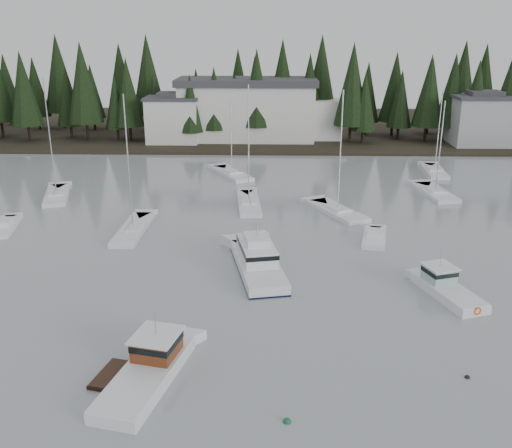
{
  "coord_description": "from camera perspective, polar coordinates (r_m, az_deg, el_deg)",
  "views": [
    {
      "loc": [
        -0.65,
        -22.47,
        20.0
      ],
      "look_at": [
        -1.96,
        28.12,
        2.5
      ],
      "focal_mm": 40.0,
      "sensor_mm": 36.0,
      "label": 1
    }
  ],
  "objects": [
    {
      "name": "runabout_0",
      "position": [
        65.22,
        -23.85,
        -0.35
      ],
      "size": [
        3.47,
        6.93,
        1.42
      ],
      "rotation": [
        0.0,
        0.0,
        1.77
      ],
      "color": "white",
      "rests_on": "ground"
    },
    {
      "name": "cabin_cruiser_center",
      "position": [
        49.51,
        0.16,
        -3.87
      ],
      "size": [
        5.48,
        11.32,
        4.67
      ],
      "rotation": [
        0.0,
        0.0,
        1.77
      ],
      "color": "white",
      "rests_on": "ground"
    },
    {
      "name": "lobster_boat_teal",
      "position": [
        47.62,
        18.45,
        -6.19
      ],
      "size": [
        4.58,
        7.49,
        3.93
      ],
      "rotation": [
        0.0,
        0.0,
        1.89
      ],
      "color": "white",
      "rests_on": "ground"
    },
    {
      "name": "sailboat_4",
      "position": [
        75.17,
        -19.29,
        2.63
      ],
      "size": [
        5.07,
        9.6,
        14.97
      ],
      "rotation": [
        0.0,
        0.0,
        1.85
      ],
      "color": "white",
      "rests_on": "ground"
    },
    {
      "name": "harbor_inn",
      "position": [
        105.79,
        0.22,
        11.35
      ],
      "size": [
        29.5,
        11.5,
        10.9
      ],
      "color": "silver",
      "rests_on": "ground"
    },
    {
      "name": "house_west",
      "position": [
        104.08,
        -8.27,
        10.4
      ],
      "size": [
        9.54,
        7.42,
        8.75
      ],
      "color": "silver",
      "rests_on": "ground"
    },
    {
      "name": "runabout_1",
      "position": [
        57.75,
        11.75,
        -1.46
      ],
      "size": [
        3.35,
        6.15,
        1.42
      ],
      "rotation": [
        0.0,
        0.0,
        1.36
      ],
      "color": "white",
      "rests_on": "ground"
    },
    {
      "name": "conifer_treeline",
      "position": [
        110.3,
        1.81,
        8.62
      ],
      "size": [
        200.0,
        22.0,
        20.0
      ],
      "primitive_type": null,
      "color": "black",
      "rests_on": "ground"
    },
    {
      "name": "sailboat_2",
      "position": [
        87.03,
        17.4,
        4.96
      ],
      "size": [
        3.19,
        8.74,
        12.19
      ],
      "rotation": [
        0.0,
        0.0,
        1.5
      ],
      "color": "white",
      "rests_on": "ground"
    },
    {
      "name": "house_east_a",
      "position": [
        108.0,
        21.63,
        9.73
      ],
      "size": [
        10.6,
        8.48,
        9.25
      ],
      "color": "#999EA0",
      "rests_on": "ground"
    },
    {
      "name": "sailboat_10",
      "position": [
        81.75,
        -2.44,
        4.94
      ],
      "size": [
        6.76,
        9.53,
        11.39
      ],
      "rotation": [
        0.0,
        0.0,
        2.05
      ],
      "color": "white",
      "rests_on": "ground"
    },
    {
      "name": "sailboat_1",
      "position": [
        65.46,
        8.14,
        1.16
      ],
      "size": [
        6.61,
        9.28,
        14.3
      ],
      "rotation": [
        0.0,
        0.0,
        2.04
      ],
      "color": "white",
      "rests_on": "ground"
    },
    {
      "name": "sailboat_3",
      "position": [
        60.3,
        -12.17,
        -0.65
      ],
      "size": [
        2.61,
        9.94,
        14.52
      ],
      "rotation": [
        0.0,
        0.0,
        1.56
      ],
      "color": "white",
      "rests_on": "ground"
    },
    {
      "name": "mooring_buoy_dark",
      "position": [
        37.8,
        20.37,
        -14.21
      ],
      "size": [
        0.34,
        0.34,
        0.34
      ],
      "primitive_type": "sphere",
      "color": "black",
      "rests_on": "ground"
    },
    {
      "name": "sailboat_9",
      "position": [
        75.63,
        17.48,
        2.89
      ],
      "size": [
        4.09,
        9.06,
        12.23
      ],
      "rotation": [
        0.0,
        0.0,
        1.71
      ],
      "color": "white",
      "rests_on": "ground"
    },
    {
      "name": "sailboat_0",
      "position": [
        67.71,
        -0.71,
        1.97
      ],
      "size": [
        3.41,
        10.12,
        14.52
      ],
      "rotation": [
        0.0,
        0.0,
        1.66
      ],
      "color": "white",
      "rests_on": "ground"
    },
    {
      "name": "far_shore_land",
      "position": [
        121.13,
        1.79,
        9.56
      ],
      "size": [
        240.0,
        54.0,
        1.0
      ],
      "primitive_type": "cube",
      "color": "black",
      "rests_on": "ground"
    },
    {
      "name": "mooring_buoy_green",
      "position": [
        32.34,
        3.12,
        -19.16
      ],
      "size": [
        0.47,
        0.47,
        0.47
      ],
      "primitive_type": "sphere",
      "color": "#145933",
      "rests_on": "ground"
    },
    {
      "name": "lobster_boat_brown",
      "position": [
        35.88,
        -10.83,
        -14.23
      ],
      "size": [
        5.75,
        9.26,
        4.36
      ],
      "rotation": [
        0.0,
        0.0,
        1.34
      ],
      "color": "white",
      "rests_on": "ground"
    }
  ]
}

